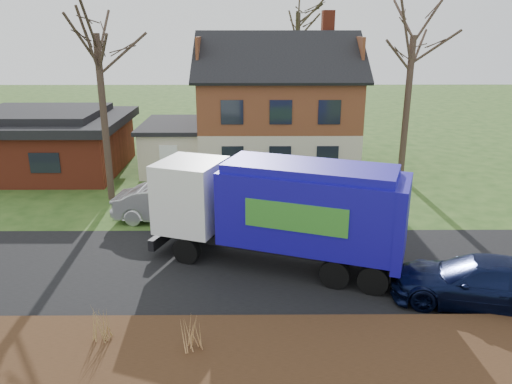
{
  "coord_description": "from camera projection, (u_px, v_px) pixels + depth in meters",
  "views": [
    {
      "loc": [
        0.48,
        -16.31,
        8.36
      ],
      "look_at": [
        0.62,
        2.5,
        2.09
      ],
      "focal_mm": 35.0,
      "sensor_mm": 36.0,
      "label": 1
    }
  ],
  "objects": [
    {
      "name": "navy_wagon",
      "position": [
        481.0,
        282.0,
        15.51
      ],
      "size": [
        5.8,
        3.62,
        1.57
      ],
      "primitive_type": "imported",
      "rotation": [
        0.0,
        0.0,
        -1.85
      ],
      "color": "black",
      "rests_on": "ground"
    },
    {
      "name": "garbage_truck",
      "position": [
        282.0,
        207.0,
        17.68
      ],
      "size": [
        9.42,
        5.42,
        3.92
      ],
      "rotation": [
        0.0,
        0.0,
        -0.35
      ],
      "color": "black",
      "rests_on": "ground"
    },
    {
      "name": "silver_sedan",
      "position": [
        170.0,
        204.0,
        22.31
      ],
      "size": [
        5.1,
        2.17,
        1.64
      ],
      "primitive_type": "imported",
      "rotation": [
        0.0,
        0.0,
        1.48
      ],
      "color": "#B1B4B9",
      "rests_on": "ground"
    },
    {
      "name": "tree_front_west",
      "position": [
        93.0,
        6.0,
        22.5
      ],
      "size": [
        3.77,
        3.77,
        11.2
      ],
      "color": "#3D2E25",
      "rests_on": "ground"
    },
    {
      "name": "ranch_house",
      "position": [
        44.0,
        141.0,
        29.78
      ],
      "size": [
        9.8,
        8.2,
        3.7
      ],
      "color": "maroon",
      "rests_on": "ground"
    },
    {
      "name": "grass_clump_mid",
      "position": [
        192.0,
        331.0,
        12.97
      ],
      "size": [
        0.37,
        0.3,
        1.03
      ],
      "color": "tan",
      "rests_on": "mulch_verge"
    },
    {
      "name": "mulch_verge",
      "position": [
        234.0,
        357.0,
        13.03
      ],
      "size": [
        80.0,
        3.5,
        0.3
      ],
      "primitive_type": "cube",
      "color": "#311E10",
      "rests_on": "ground"
    },
    {
      "name": "tree_front_east",
      "position": [
        416.0,
        9.0,
        26.07
      ],
      "size": [
        4.07,
        4.07,
        11.31
      ],
      "color": "#443228",
      "rests_on": "ground"
    },
    {
      "name": "ground",
      "position": [
        239.0,
        268.0,
        18.11
      ],
      "size": [
        120.0,
        120.0,
        0.0
      ],
      "primitive_type": "plane",
      "color": "#274617",
      "rests_on": "ground"
    },
    {
      "name": "grass_clump_west",
      "position": [
        100.0,
        322.0,
        13.38
      ],
      "size": [
        0.38,
        0.32,
        1.02
      ],
      "color": "olive",
      "rests_on": "mulch_verge"
    },
    {
      "name": "main_house",
      "position": [
        269.0,
        102.0,
        30.04
      ],
      "size": [
        12.95,
        8.95,
        9.26
      ],
      "color": "beige",
      "rests_on": "ground"
    },
    {
      "name": "road",
      "position": [
        239.0,
        268.0,
        18.1
      ],
      "size": [
        80.0,
        7.0,
        0.02
      ],
      "primitive_type": "cube",
      "color": "black",
      "rests_on": "ground"
    }
  ]
}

